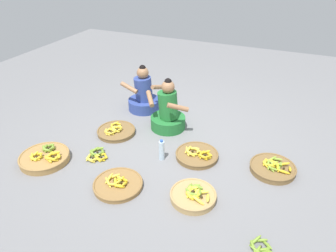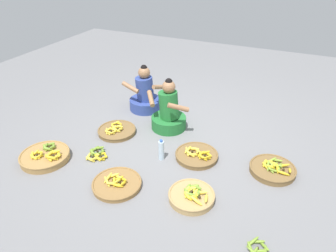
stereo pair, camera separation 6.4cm
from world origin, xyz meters
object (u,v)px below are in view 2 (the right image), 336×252
object	(u,v)px
banana_basket_front_center	(45,156)
banana_basket_mid_left	(273,169)
banana_basket_back_center	(197,155)
banana_basket_front_right	(117,184)
water_bottle	(161,150)
vendor_woman_behind	(145,96)
loose_bananas_near_vendor	(97,154)
vendor_woman_front	(169,113)
banana_basket_back_right	(117,130)
banana_basket_front_left	(192,196)

from	to	relation	value
banana_basket_front_center	banana_basket_mid_left	xyz separation A→B (m)	(2.71, 0.95, -0.01)
banana_basket_mid_left	banana_basket_back_center	distance (m)	0.95
banana_basket_front_right	water_bottle	xyz separation A→B (m)	(0.24, 0.68, 0.10)
vendor_woman_behind	banana_basket_front_center	bearing A→B (deg)	-106.09
banana_basket_front_center	loose_bananas_near_vendor	size ratio (longest dim) A/B	1.89
vendor_woman_front	banana_basket_front_center	xyz separation A→B (m)	(-1.12, -1.39, -0.20)
banana_basket_back_right	banana_basket_mid_left	world-z (taller)	banana_basket_mid_left
vendor_woman_front	banana_basket_front_left	world-z (taller)	vendor_woman_front
banana_basket_front_center	loose_bananas_near_vendor	bearing A→B (deg)	31.29
banana_basket_front_center	vendor_woman_front	bearing A→B (deg)	51.15
banana_basket_back_center	loose_bananas_near_vendor	world-z (taller)	banana_basket_back_center
banana_basket_front_center	banana_basket_mid_left	distance (m)	2.87
banana_basket_front_right	water_bottle	bearing A→B (deg)	70.37
banana_basket_front_right	loose_bananas_near_vendor	world-z (taller)	banana_basket_front_right
banana_basket_mid_left	banana_basket_back_right	bearing A→B (deg)	-179.61
banana_basket_front_center	banana_basket_back_center	size ratio (longest dim) A/B	1.12
banana_basket_mid_left	banana_basket_back_center	world-z (taller)	banana_basket_mid_left
vendor_woman_front	banana_basket_back_right	distance (m)	0.81
banana_basket_back_right	banana_basket_front_right	distance (m)	1.17
banana_basket_mid_left	loose_bananas_near_vendor	xyz separation A→B (m)	(-2.15, -0.61, -0.02)
banana_basket_front_left	banana_basket_back_right	xyz separation A→B (m)	(-1.49, 0.83, -0.01)
banana_basket_front_left	banana_basket_back_center	bearing A→B (deg)	105.72
banana_basket_mid_left	banana_basket_back_center	xyz separation A→B (m)	(-0.94, -0.11, -0.01)
vendor_woman_front	banana_basket_mid_left	distance (m)	1.66
vendor_woman_front	banana_basket_back_center	world-z (taller)	vendor_woman_front
loose_bananas_near_vendor	water_bottle	distance (m)	0.86
water_bottle	vendor_woman_behind	bearing A→B (deg)	126.24
vendor_woman_behind	banana_basket_front_left	distance (m)	2.23
vendor_woman_behind	water_bottle	world-z (taller)	vendor_woman_behind
banana_basket_back_center	water_bottle	bearing A→B (deg)	-152.66
banana_basket_back_right	banana_basket_front_right	world-z (taller)	banana_basket_front_right
banana_basket_back_right	water_bottle	size ratio (longest dim) A/B	1.92
banana_basket_front_right	water_bottle	distance (m)	0.73
loose_bananas_near_vendor	banana_basket_front_left	bearing A→B (deg)	-9.44
vendor_woman_front	banana_basket_front_center	bearing A→B (deg)	-128.85
banana_basket_front_left	banana_basket_mid_left	size ratio (longest dim) A/B	0.92
banana_basket_front_left	water_bottle	xyz separation A→B (m)	(-0.62, 0.53, 0.08)
vendor_woman_behind	banana_basket_front_center	size ratio (longest dim) A/B	1.23
banana_basket_front_left	water_bottle	bearing A→B (deg)	139.47
vendor_woman_behind	water_bottle	size ratio (longest dim) A/B	2.66
banana_basket_back_right	banana_basket_front_center	size ratio (longest dim) A/B	0.89
banana_basket_front_left	banana_basket_mid_left	bearing A→B (deg)	49.02
vendor_woman_front	banana_basket_front_left	size ratio (longest dim) A/B	1.56
banana_basket_front_right	vendor_woman_behind	bearing A→B (deg)	108.15
loose_bananas_near_vendor	water_bottle	size ratio (longest dim) A/B	1.14
water_bottle	banana_basket_back_right	bearing A→B (deg)	160.87
vendor_woman_front	water_bottle	bearing A→B (deg)	-72.42
vendor_woman_behind	banana_basket_back_right	size ratio (longest dim) A/B	1.39
banana_basket_back_right	water_bottle	distance (m)	0.93
banana_basket_back_right	banana_basket_back_center	size ratio (longest dim) A/B	1.00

